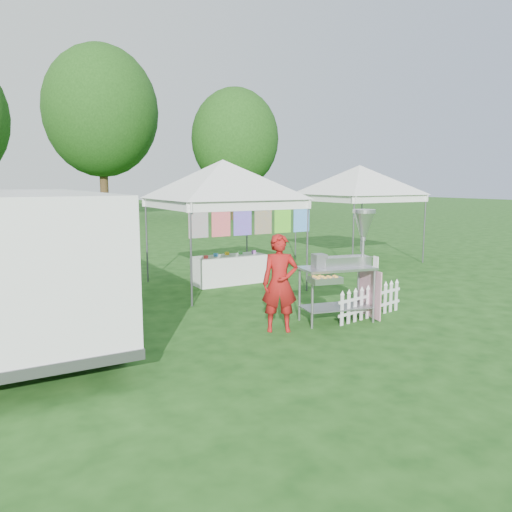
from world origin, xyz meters
TOP-DOWN VIEW (x-y plane):
  - ground at (0.00, 0.00)m, footprint 120.00×120.00m
  - canopy_main at (0.00, 3.49)m, footprint 4.24×4.24m
  - canopy_right at (5.50, 5.00)m, footprint 4.24×4.24m
  - tree_mid at (3.00, 28.00)m, footprint 7.60×7.60m
  - tree_right at (10.00, 22.00)m, footprint 5.60×5.60m
  - donut_cart at (0.61, -0.29)m, footprint 1.58×0.98m
  - vendor at (-0.79, -0.22)m, footprint 0.71×0.63m
  - cargo_van at (-4.54, 1.68)m, footprint 2.29×5.64m
  - picket_fence at (1.11, -0.36)m, footprint 1.78×0.34m
  - display_table at (0.29, 3.76)m, footprint 1.80×0.70m

SIDE VIEW (x-z plane):
  - ground at x=0.00m, z-range 0.00..0.00m
  - picket_fence at x=1.11m, z-range 0.01..0.57m
  - display_table at x=0.29m, z-range 0.00..0.69m
  - vendor at x=-0.79m, z-range 0.00..1.64m
  - donut_cart at x=0.61m, z-range 0.18..2.18m
  - cargo_van at x=-4.54m, z-range 0.09..2.42m
  - canopy_main at x=0.00m, z-range 1.26..4.71m
  - canopy_right at x=5.50m, z-range 1.27..4.72m
  - tree_right at x=10.00m, z-range 0.97..9.39m
  - tree_mid at x=3.00m, z-range 1.38..12.90m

